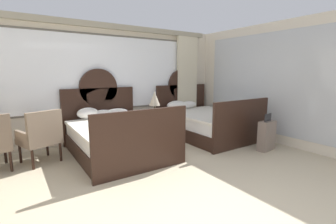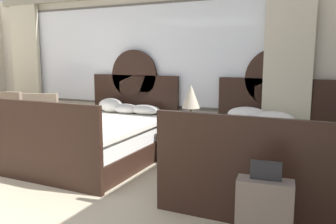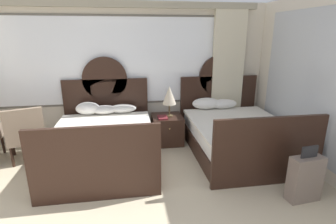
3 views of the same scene
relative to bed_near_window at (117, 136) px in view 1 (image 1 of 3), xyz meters
The scene contains 9 objects.
wall_back_window 1.52m from the bed_near_window, 89.09° to the left, with size 6.54×0.22×2.70m.
wall_right_mirror 3.67m from the bed_near_window, 20.41° to the right, with size 0.08×4.70×2.70m.
bed_near_window is the anchor object (origin of this frame).
bed_near_mirror 2.35m from the bed_near_window, ahead, with size 1.66×2.19×1.68m.
nightstand_between_beds 1.32m from the bed_near_window, 26.89° to the left, with size 0.59×0.61×0.55m.
table_lamp_on_nightstand 1.48m from the bed_near_window, 25.71° to the left, with size 0.27×0.27×0.60m.
book_on_nightstand 1.19m from the bed_near_window, 24.10° to the left, with size 0.18×0.26×0.03m.
armchair_by_window_left 1.33m from the bed_near_window, 169.94° to the left, with size 0.74×0.74×0.96m.
suitcase_on_floor 3.07m from the bed_near_window, 29.98° to the right, with size 0.45×0.23×0.77m.
Camera 1 is at (-1.70, -1.37, 1.61)m, focal length 25.50 mm.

